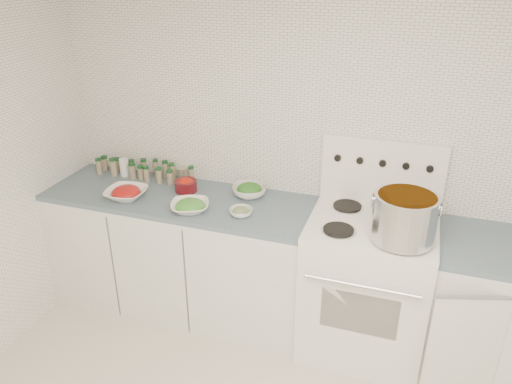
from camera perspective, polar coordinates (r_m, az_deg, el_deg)
name	(u,v)px	position (r m, az deg, el deg)	size (l,w,h in m)	color
room_walls	(222,202)	(1.86, -3.90, -1.14)	(3.54, 3.04, 2.52)	white
counter_left	(183,253)	(3.65, -8.40, -6.86)	(1.85, 0.62, 0.90)	white
stove	(366,282)	(3.31, 12.50, -9.99)	(0.76, 0.70, 1.36)	white
counter_right	(505,314)	(3.40, 26.57, -12.40)	(0.89, 0.74, 0.90)	white
stock_pot	(405,216)	(2.86, 16.62, -2.63)	(0.37, 0.35, 0.27)	silver
bowl_tomato	(126,193)	(3.46, -14.63, -0.11)	(0.29, 0.29, 0.09)	white
bowl_snowpea	(190,206)	(3.21, -7.56, -1.61)	(0.32, 0.32, 0.08)	white
bowl_broccoli	(249,190)	(3.38, -0.77, 0.20)	(0.27, 0.27, 0.09)	white
bowl_zucchini	(241,212)	(3.14, -1.73, -2.26)	(0.17, 0.17, 0.06)	white
bowl_pepper	(186,185)	(3.49, -8.03, 0.82)	(0.15, 0.15, 0.10)	#500D14
salt_canister	(124,167)	(3.81, -14.81, 2.74)	(0.07, 0.07, 0.13)	white
tin_can	(182,174)	(3.66, -8.41, 2.05)	(0.07, 0.07, 0.09)	#B8B49B
spice_cluster	(141,170)	(3.75, -12.96, 2.51)	(0.76, 0.16, 0.14)	gray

